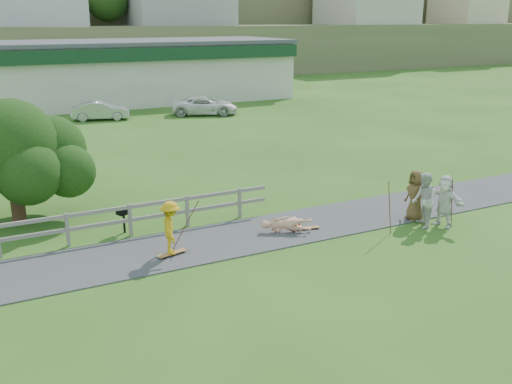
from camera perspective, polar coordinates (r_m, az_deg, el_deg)
ground at (r=17.14m, az=-2.94°, el=-6.85°), size 260.00×260.00×0.00m
path at (r=18.41m, az=-4.86°, el=-5.09°), size 34.00×3.00×0.04m
fence at (r=18.78m, az=-20.23°, el=-3.38°), size 15.05×0.10×1.10m
strip_mall at (r=50.54m, az=-15.42°, el=11.51°), size 32.50×10.75×5.10m
skater_rider at (r=17.29m, az=-8.50°, el=-3.87°), size 0.87×1.18×1.64m
skater_fallen at (r=19.12m, az=3.03°, el=-3.28°), size 1.14×1.66×0.61m
spectator_a at (r=20.29m, az=16.44°, el=-0.80°), size 1.07×1.16×1.92m
spectator_c at (r=20.91m, az=15.64°, el=-0.33°), size 0.74×0.99×1.84m
spectator_d at (r=20.62m, az=18.33°, el=-0.84°), size 0.88×1.76×1.82m
car_silver at (r=41.97m, az=-15.30°, el=7.84°), size 4.18×2.30×1.31m
car_white at (r=42.91m, az=-5.16°, el=8.59°), size 5.36×3.94×1.35m
tree at (r=21.56m, az=-23.04°, el=1.59°), size 5.19×5.19×3.39m
bbq at (r=19.60m, az=-13.07°, el=-2.79°), size 0.49×0.44×0.87m
longboard_rider at (r=17.58m, az=-8.39°, el=-6.21°), size 0.98×0.45×0.11m
longboard_fallen at (r=19.52m, az=5.20°, el=-3.71°), size 0.83×0.36×0.09m
helmet at (r=19.74m, az=4.03°, el=-3.08°), size 0.32×0.32×0.32m
pole_rider at (r=17.81m, az=-7.09°, el=-2.98°), size 0.03×0.03×1.76m
pole_spec_left at (r=19.32m, az=13.22°, el=-1.53°), size 0.03×0.03×1.87m
pole_spec_right at (r=20.56m, az=19.00°, el=-0.98°), size 0.03×0.03×1.81m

